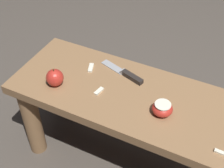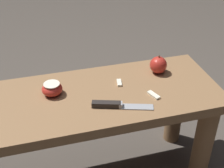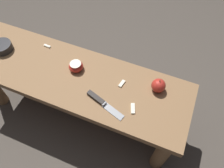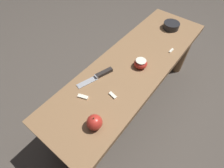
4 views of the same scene
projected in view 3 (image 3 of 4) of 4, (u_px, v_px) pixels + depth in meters
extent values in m
plane|color=#4C443D|center=(82.00, 112.00, 1.54)|extent=(8.00, 8.00, 0.00)
cube|color=olive|center=(73.00, 77.00, 1.18)|extent=(1.27, 0.39, 0.04)
cylinder|color=olive|center=(174.00, 111.00, 1.31)|extent=(0.08, 0.08, 0.41)
cylinder|color=olive|center=(15.00, 56.00, 1.55)|extent=(0.08, 0.08, 0.41)
cylinder|color=olive|center=(162.00, 153.00, 1.18)|extent=(0.08, 0.08, 0.41)
cube|color=#9EA0A5|center=(113.00, 111.00, 1.04)|extent=(0.12, 0.07, 0.00)
cube|color=#9EA0A5|center=(104.00, 104.00, 1.06)|extent=(0.02, 0.03, 0.02)
cube|color=#282321|center=(96.00, 98.00, 1.07)|extent=(0.11, 0.05, 0.02)
sphere|color=red|center=(158.00, 86.00, 1.08)|extent=(0.07, 0.07, 0.07)
cylinder|color=#4C3319|center=(160.00, 81.00, 1.05)|extent=(0.00, 0.00, 0.01)
ellipsoid|color=red|center=(76.00, 66.00, 1.16)|extent=(0.08, 0.08, 0.05)
cylinder|color=white|center=(76.00, 64.00, 1.14)|extent=(0.06, 0.06, 0.00)
cube|color=white|center=(47.00, 46.00, 1.27)|extent=(0.04, 0.01, 0.01)
cube|color=white|center=(133.00, 108.00, 1.05)|extent=(0.04, 0.06, 0.01)
cube|color=white|center=(122.00, 84.00, 1.13)|extent=(0.02, 0.05, 0.01)
cylinder|color=#232326|center=(2.00, 47.00, 1.24)|extent=(0.11, 0.11, 0.04)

